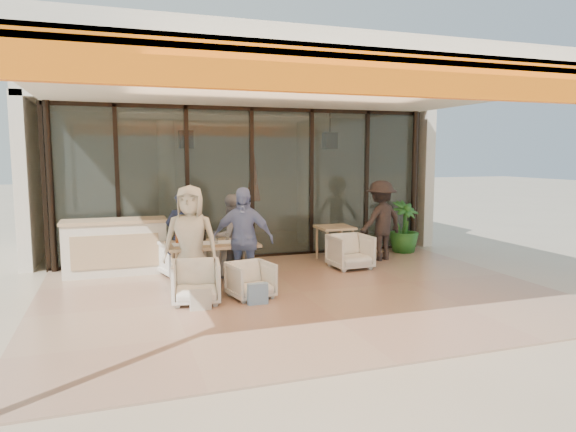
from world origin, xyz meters
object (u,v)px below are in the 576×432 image
potted_palm (404,227)px  chair_near_right (251,279)px  diner_periwinkle (243,239)px  dining_table (212,246)px  chair_far_left (180,256)px  chair_far_right (225,253)px  diner_grey (231,237)px  host_counter (115,247)px  chair_near_left (196,280)px  standing_woman (381,221)px  side_table (335,231)px  diner_navy (183,237)px  side_chair (350,250)px  diner_cream (190,241)px

potted_palm → chair_near_right: bearing=-149.4°
diner_periwinkle → potted_palm: diner_periwinkle is taller
dining_table → chair_far_left: (-0.41, 0.94, -0.32)m
chair_far_right → diner_grey: bearing=68.8°
host_counter → chair_near_left: 2.58m
dining_table → diner_grey: 0.62m
standing_woman → potted_palm: (0.92, 0.59, -0.25)m
dining_table → side_table: dining_table is taller
host_counter → diner_grey: diner_grey is taller
diner_navy → side_chair: bearing=-173.7°
dining_table → diner_cream: size_ratio=0.86×
chair_far_right → potted_palm: potted_palm is taller
chair_far_right → potted_palm: 4.26m
chair_far_left → diner_navy: bearing=75.0°
diner_navy → chair_far_left: bearing=-83.1°
chair_near_right → side_table: (2.35, 2.12, 0.32)m
diner_grey → side_chair: (2.35, -0.03, -0.38)m
host_counter → dining_table: host_counter is taller
chair_near_left → standing_woman: bearing=32.8°
chair_far_left → chair_near_right: 2.08m
dining_table → side_chair: dining_table is taller
chair_near_right → diner_periwinkle: (0.00, 0.50, 0.53)m
chair_far_left → diner_grey: diner_grey is taller
host_counter → diner_grey: (1.96, -0.91, 0.23)m
chair_far_left → diner_grey: 1.05m
host_counter → chair_near_left: bearing=-64.1°
dining_table → potted_palm: potted_palm is taller
dining_table → diner_grey: (0.43, 0.44, 0.07)m
diner_navy → diner_cream: bearing=96.9°
diner_cream → standing_woman: size_ratio=1.04×
chair_far_left → side_chair: size_ratio=0.98×
diner_periwinkle → dining_table: bearing=154.3°
chair_far_left → diner_navy: (0.00, -0.50, 0.43)m
chair_far_right → chair_far_left: bearing=-21.2°
diner_navy → side_chair: diner_navy is taller
dining_table → diner_periwinkle: (0.43, -0.46, 0.16)m
diner_grey → diner_cream: bearing=31.1°
host_counter → chair_far_right: size_ratio=2.56×
diner_cream → standing_woman: diner_cream is taller
host_counter → dining_table: (1.54, -1.36, 0.16)m
chair_far_right → chair_near_right: 1.90m
dining_table → diner_navy: size_ratio=0.94×
chair_far_right → diner_cream: diner_cream is taller
side_chair → dining_table: bearing=-174.8°
chair_near_right → diner_navy: size_ratio=0.40×
host_counter → chair_far_right: bearing=-11.9°
diner_navy → diner_periwinkle: (0.84, -0.90, 0.05)m
potted_palm → diner_grey: bearing=-165.5°
host_counter → chair_near_right: host_counter is taller
dining_table → standing_woman: size_ratio=0.89×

